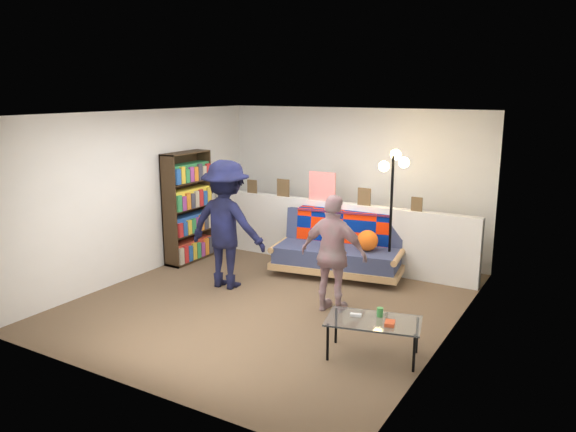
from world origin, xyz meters
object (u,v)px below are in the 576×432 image
(coffee_table, at_px, (374,323))
(person_right, at_px, (334,254))
(bookshelf, at_px, (188,211))
(futon_sofa, at_px, (340,250))
(floor_lamp, at_px, (393,189))
(person_left, at_px, (226,225))

(coffee_table, relative_size, person_right, 0.72)
(bookshelf, relative_size, coffee_table, 1.66)
(futon_sofa, xyz_separation_m, coffee_table, (1.42, -2.22, -0.01))
(bookshelf, bearing_deg, coffee_table, -23.11)
(floor_lamp, bearing_deg, person_right, -97.93)
(futon_sofa, height_order, floor_lamp, floor_lamp)
(person_left, height_order, person_right, person_left)
(person_left, bearing_deg, person_right, 173.80)
(futon_sofa, xyz_separation_m, person_left, (-1.13, -1.25, 0.50))
(bookshelf, distance_m, person_left, 1.41)
(coffee_table, distance_m, person_right, 1.31)
(person_right, bearing_deg, coffee_table, 133.67)
(bookshelf, distance_m, floor_lamp, 3.23)
(coffee_table, bearing_deg, floor_lamp, 106.55)
(person_right, bearing_deg, floor_lamp, -99.46)
(bookshelf, distance_m, person_right, 3.00)
(floor_lamp, bearing_deg, person_left, -143.77)
(coffee_table, xyz_separation_m, person_right, (-0.89, 0.89, 0.36))
(floor_lamp, relative_size, person_left, 1.06)
(coffee_table, xyz_separation_m, floor_lamp, (-0.69, 2.33, 0.96))
(coffee_table, bearing_deg, person_left, 159.32)
(bookshelf, xyz_separation_m, person_right, (2.91, -0.74, -0.08))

